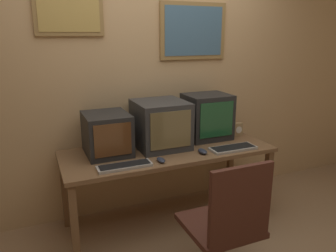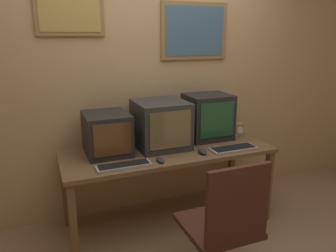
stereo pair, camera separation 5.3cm
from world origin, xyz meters
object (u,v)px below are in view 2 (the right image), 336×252
(mouse_far_corner, at_px, (202,152))
(mouse_near_keyboard, at_px, (160,160))
(keyboard_main, at_px, (124,166))
(monitor_left, at_px, (107,133))
(monitor_center, at_px, (161,124))
(monitor_right, at_px, (208,117))
(desk_clock, at_px, (238,130))
(office_chair, at_px, (223,235))
(keyboard_side, at_px, (233,149))

(mouse_far_corner, bearing_deg, mouse_near_keyboard, -174.74)
(keyboard_main, bearing_deg, monitor_left, 97.21)
(monitor_center, height_order, monitor_right, monitor_right)
(monitor_left, relative_size, mouse_near_keyboard, 3.75)
(monitor_left, xyz_separation_m, monitor_center, (0.49, -0.01, 0.03))
(mouse_near_keyboard, bearing_deg, mouse_far_corner, 5.26)
(keyboard_main, relative_size, desk_clock, 3.31)
(monitor_left, xyz_separation_m, desk_clock, (1.33, -0.00, -0.11))
(mouse_near_keyboard, xyz_separation_m, mouse_far_corner, (0.40, 0.04, 0.00))
(monitor_center, xyz_separation_m, office_chair, (0.07, -0.99, -0.54))
(desk_clock, bearing_deg, monitor_center, -179.24)
(mouse_far_corner, distance_m, desk_clock, 0.67)
(monitor_right, distance_m, desk_clock, 0.36)
(keyboard_side, xyz_separation_m, office_chair, (-0.49, -0.66, -0.34))
(keyboard_side, xyz_separation_m, desk_clock, (0.28, 0.35, 0.05))
(mouse_near_keyboard, height_order, office_chair, office_chair)
(mouse_far_corner, bearing_deg, keyboard_side, -3.31)
(mouse_near_keyboard, distance_m, office_chair, 0.75)
(mouse_far_corner, bearing_deg, desk_clock, 29.45)
(keyboard_side, height_order, office_chair, office_chair)
(monitor_center, height_order, mouse_far_corner, monitor_center)
(mouse_near_keyboard, bearing_deg, keyboard_main, 179.24)
(keyboard_side, bearing_deg, monitor_center, 149.11)
(monitor_left, bearing_deg, mouse_far_corner, -23.81)
(monitor_left, distance_m, office_chair, 1.25)
(monitor_left, height_order, office_chair, monitor_left)
(keyboard_side, height_order, desk_clock, desk_clock)
(mouse_far_corner, xyz_separation_m, desk_clock, (0.58, 0.33, 0.04))
(monitor_right, xyz_separation_m, keyboard_side, (0.04, -0.40, -0.20))
(mouse_near_keyboard, relative_size, mouse_far_corner, 0.96)
(monitor_right, bearing_deg, keyboard_main, -156.59)
(keyboard_main, height_order, mouse_far_corner, mouse_far_corner)
(mouse_near_keyboard, bearing_deg, monitor_left, 133.37)
(monitor_left, distance_m, mouse_near_keyboard, 0.53)
(monitor_left, bearing_deg, office_chair, -60.99)
(keyboard_main, xyz_separation_m, desk_clock, (1.28, 0.36, 0.05))
(monitor_center, bearing_deg, keyboard_side, -30.89)
(keyboard_main, relative_size, keyboard_side, 1.01)
(keyboard_main, xyz_separation_m, keyboard_side, (1.00, 0.02, 0.00))
(monitor_center, xyz_separation_m, desk_clock, (0.84, 0.01, -0.15))
(keyboard_side, xyz_separation_m, mouse_far_corner, (-0.30, 0.02, 0.01))
(keyboard_side, relative_size, mouse_near_keyboard, 3.71)
(monitor_left, height_order, mouse_near_keyboard, monitor_left)
(desk_clock, bearing_deg, keyboard_main, -164.26)
(keyboard_side, bearing_deg, keyboard_main, -179.11)
(monitor_left, relative_size, office_chair, 0.45)
(monitor_left, height_order, monitor_center, monitor_center)
(monitor_center, distance_m, desk_clock, 0.85)
(mouse_near_keyboard, relative_size, desk_clock, 0.89)
(monitor_center, xyz_separation_m, mouse_far_corner, (0.26, -0.32, -0.19))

